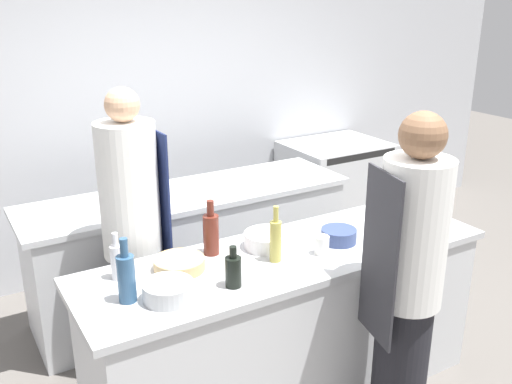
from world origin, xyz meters
The scene contains 18 objects.
wall_back centered at (0.00, 2.13, 1.40)m, with size 8.00×0.06×2.80m.
prep_counter centered at (0.00, 0.00, 0.46)m, with size 2.36×0.72×0.93m.
pass_counter centered at (-0.05, 1.21, 0.46)m, with size 2.39×0.68×0.93m.
oven_range centered at (1.68, 1.71, 0.47)m, with size 0.91×0.73×0.95m.
chef_at_prep_near centered at (0.32, -0.58, 0.90)m, with size 0.38×0.36×1.78m.
chef_at_stove centered at (-0.67, 0.62, 0.91)m, with size 0.35×0.34×1.81m.
bottle_olive_oil centered at (-0.37, 0.21, 1.05)m, with size 0.09×0.09×0.31m.
bottle_vinegar centered at (0.86, 0.18, 1.05)m, with size 0.07×0.07×0.30m.
bottle_wine centered at (-0.90, 0.19, 1.02)m, with size 0.07×0.07×0.25m.
bottle_cooking_oil centered at (-0.11, -0.04, 1.05)m, with size 0.06×0.06×0.31m.
bottle_sauce centered at (-0.93, -0.05, 1.05)m, with size 0.08×0.08×0.32m.
bottle_water centered at (-0.44, -0.17, 1.01)m, with size 0.08×0.08×0.21m.
bowl_mixing_large centered at (0.33, -0.02, 0.97)m, with size 0.20×0.20×0.08m.
bowl_prep_small centered at (-0.59, 0.12, 0.96)m, with size 0.27×0.27×0.06m.
bowl_ceramic_blue centered at (-0.06, 0.13, 0.97)m, with size 0.26×0.26×0.09m.
bowl_wooden_salad centered at (-0.76, -0.13, 0.97)m, with size 0.24×0.24×0.09m.
cup centered at (0.15, -0.10, 0.98)m, with size 0.08×0.08×0.10m.
cutting_board centered at (0.85, -0.12, 0.93)m, with size 0.33×0.18×0.01m.
Camera 1 is at (-1.60, -2.36, 2.29)m, focal length 40.00 mm.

